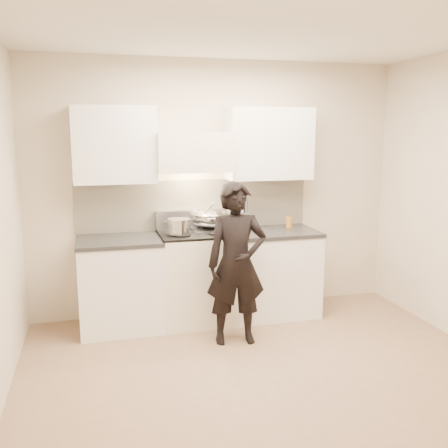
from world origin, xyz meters
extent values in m
plane|color=#8C6D55|center=(0.00, 0.00, 0.00)|extent=(4.00, 4.00, 0.00)
cube|color=beige|center=(0.00, 1.75, 1.35)|extent=(4.00, 0.04, 2.70)
cube|color=beige|center=(0.00, -1.75, 1.35)|extent=(4.00, 0.04, 2.70)
cube|color=silver|center=(0.00, 0.00, 2.69)|extent=(4.00, 3.50, 0.02)
cube|color=beige|center=(-0.25, 1.74, 1.19)|extent=(2.50, 0.02, 0.53)
cube|color=#A4A5B8|center=(-0.30, 1.70, 1.03)|extent=(0.76, 0.08, 0.20)
cube|color=white|center=(-0.30, 1.55, 1.75)|extent=(0.76, 0.40, 0.40)
cylinder|color=silver|center=(-0.30, 1.37, 1.57)|extent=(0.66, 0.02, 0.02)
cube|color=white|center=(0.53, 1.58, 1.83)|extent=(0.90, 0.33, 0.75)
cube|color=white|center=(-1.08, 1.58, 1.83)|extent=(0.80, 0.33, 0.75)
cube|color=beige|center=(0.13, 1.73, 1.10)|extent=(0.08, 0.01, 0.12)
cube|color=white|center=(-0.30, 1.43, 0.46)|extent=(0.76, 0.65, 0.92)
cube|color=black|center=(-0.30, 1.43, 0.93)|extent=(0.76, 0.65, 0.02)
cube|color=silver|center=(-0.14, 1.54, 0.95)|extent=(0.36, 0.34, 0.01)
cylinder|color=silver|center=(-0.30, 1.13, 0.78)|extent=(0.62, 0.02, 0.02)
cylinder|color=black|center=(-0.48, 1.28, 0.95)|extent=(0.18, 0.18, 0.01)
cylinder|color=black|center=(-0.12, 1.28, 0.95)|extent=(0.18, 0.18, 0.01)
cylinder|color=black|center=(-0.48, 1.57, 0.95)|extent=(0.18, 0.18, 0.01)
cylinder|color=black|center=(-0.12, 1.57, 0.95)|extent=(0.18, 0.18, 0.01)
cube|color=white|center=(0.53, 1.43, 0.44)|extent=(0.90, 0.65, 0.88)
cube|color=black|center=(0.53, 1.43, 0.90)|extent=(0.92, 0.67, 0.04)
cube|color=white|center=(-1.08, 1.43, 0.44)|extent=(0.80, 0.65, 0.88)
cube|color=black|center=(-1.08, 1.43, 0.90)|extent=(0.82, 0.67, 0.04)
ellipsoid|color=silver|center=(-0.14, 1.55, 1.06)|extent=(0.37, 0.37, 0.20)
torus|color=silver|center=(-0.14, 1.55, 1.11)|extent=(0.39, 0.39, 0.02)
ellipsoid|color=silver|center=(-0.14, 1.55, 1.05)|extent=(0.21, 0.21, 0.10)
cylinder|color=silver|center=(-0.19, 1.40, 1.17)|extent=(0.10, 0.27, 0.20)
cylinder|color=silver|center=(-0.50, 1.33, 1.03)|extent=(0.28, 0.28, 0.15)
cube|color=silver|center=(-0.63, 1.29, 1.09)|extent=(0.05, 0.04, 0.01)
cube|color=silver|center=(-0.37, 1.37, 1.09)|extent=(0.05, 0.04, 0.01)
cylinder|color=#A4A5B8|center=(0.28, 1.65, 1.01)|extent=(0.12, 0.12, 0.17)
cylinder|color=black|center=(0.30, 1.64, 1.09)|extent=(0.01, 0.01, 0.31)
cylinder|color=silver|center=(0.30, 1.67, 1.09)|extent=(0.01, 0.01, 0.31)
cylinder|color=#A4A5B8|center=(0.28, 1.68, 1.09)|extent=(0.01, 0.01, 0.31)
cylinder|color=black|center=(0.26, 1.67, 1.09)|extent=(0.01, 0.01, 0.31)
cylinder|color=#A4A5B8|center=(0.25, 1.65, 1.09)|extent=(0.01, 0.01, 0.31)
cylinder|color=silver|center=(0.25, 1.63, 1.09)|extent=(0.01, 0.01, 0.31)
cylinder|color=black|center=(0.27, 1.62, 1.09)|extent=(0.01, 0.01, 0.31)
cylinder|color=#A4A5B8|center=(0.29, 1.62, 1.09)|extent=(0.01, 0.01, 0.31)
cylinder|color=#C35303|center=(0.30, 1.55, 0.95)|extent=(0.03, 0.03, 0.06)
cylinder|color=red|center=(0.30, 1.55, 0.99)|extent=(0.04, 0.04, 0.02)
cylinder|color=#AC6D1F|center=(0.75, 1.53, 0.98)|extent=(0.07, 0.07, 0.12)
imported|color=black|center=(-0.06, 0.80, 0.76)|extent=(0.59, 0.42, 1.51)
camera|label=1|loc=(-1.31, -3.46, 1.96)|focal=40.00mm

